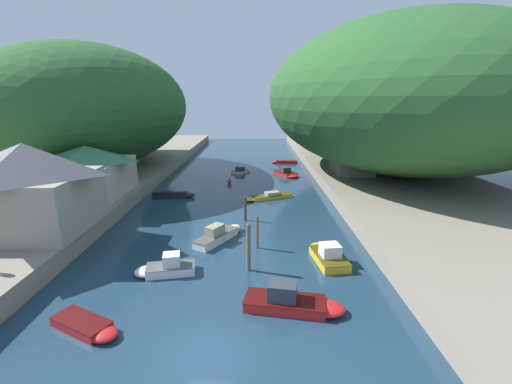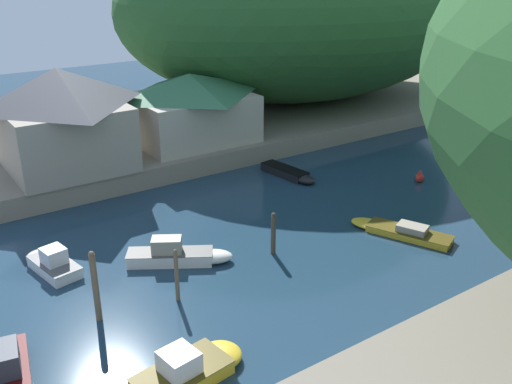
# 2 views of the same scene
# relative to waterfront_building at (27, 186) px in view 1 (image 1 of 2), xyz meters

# --- Properties ---
(water_surface) EXTENTS (130.00, 130.00, 0.00)m
(water_surface) POSITION_rel_waterfront_building_xyz_m (16.16, 16.70, -5.33)
(water_surface) COLOR #1E384C
(water_surface) RESTS_ON ground
(left_bank) EXTENTS (22.00, 120.00, 1.55)m
(left_bank) POSITION_rel_waterfront_building_xyz_m (-6.66, 16.70, -4.56)
(left_bank) COLOR gray
(left_bank) RESTS_ON ground
(right_bank) EXTENTS (22.00, 120.00, 1.55)m
(right_bank) POSITION_rel_waterfront_building_xyz_m (38.98, 16.70, -4.56)
(right_bank) COLOR gray
(right_bank) RESTS_ON ground
(hillside_left) EXTENTS (29.57, 41.39, 18.95)m
(hillside_left) POSITION_rel_waterfront_building_xyz_m (-7.76, 28.85, 5.69)
(hillside_left) COLOR #285628
(hillside_left) RESTS_ON left_bank
(hillside_right) EXTENTS (38.75, 54.24, 21.89)m
(hillside_right) POSITION_rel_waterfront_building_xyz_m (40.08, 26.12, 7.16)
(hillside_right) COLOR #285628
(hillside_right) RESTS_ON right_bank
(waterfront_building) EXTENTS (9.73, 8.92, 7.31)m
(waterfront_building) POSITION_rel_waterfront_building_xyz_m (0.00, 0.00, 0.00)
(waterfront_building) COLOR gray
(waterfront_building) RESTS_ON left_bank
(boathouse_shed) EXTENTS (8.55, 10.28, 5.67)m
(boathouse_shed) POSITION_rel_waterfront_building_xyz_m (-0.44, 10.81, -0.86)
(boathouse_shed) COLOR #B2A899
(boathouse_shed) RESTS_ON left_bank
(right_bank_cottage) EXTENTS (5.57, 8.20, 5.30)m
(right_bank_cottage) POSITION_rel_waterfront_building_xyz_m (32.99, 23.30, -1.04)
(right_bank_cottage) COLOR slate
(right_bank_cottage) RESTS_ON right_bank
(boat_yellow_tender) EXTENTS (5.43, 1.96, 0.64)m
(boat_yellow_tender) POSITION_rel_waterfront_building_xyz_m (8.35, 14.78, -5.02)
(boat_yellow_tender) COLOR black
(boat_yellow_tender) RESTS_ON water_surface
(boat_near_quay) EXTENTS (6.56, 3.98, 0.83)m
(boat_near_quay) POSITION_rel_waterfront_building_xyz_m (20.05, 14.36, -5.07)
(boat_near_quay) COLOR gold
(boat_near_quay) RESTS_ON water_surface
(boat_red_skiff) EXTENTS (6.26, 2.91, 1.68)m
(boat_red_skiff) POSITION_rel_waterfront_building_xyz_m (20.99, -9.22, -4.83)
(boat_red_skiff) COLOR red
(boat_red_skiff) RESTS_ON water_surface
(boat_mid_channel) EXTENTS (5.27, 1.86, 0.49)m
(boat_mid_channel) POSITION_rel_waterfront_building_xyz_m (24.17, 39.08, -5.09)
(boat_mid_channel) COLOR red
(boat_mid_channel) RESTS_ON water_surface
(boat_white_cruiser) EXTENTS (4.49, 2.35, 1.52)m
(boat_white_cruiser) POSITION_rel_waterfront_building_xyz_m (12.12, -4.89, -4.87)
(boat_white_cruiser) COLOR white
(boat_white_cruiser) RESTS_ON water_surface
(boat_far_upstream) EXTENTS (4.50, 3.28, 0.55)m
(boat_far_upstream) POSITION_rel_waterfront_building_xyz_m (9.54, -11.23, -5.06)
(boat_far_upstream) COLOR red
(boat_far_upstream) RESTS_ON water_surface
(boat_cabin_cruiser) EXTENTS (2.68, 5.14, 1.56)m
(boat_cabin_cruiser) POSITION_rel_waterfront_building_xyz_m (24.30, -2.65, -4.86)
(boat_cabin_cruiser) COLOR gold
(boat_cabin_cruiser) RESTS_ON water_surface
(boat_small_dinghy) EXTENTS (4.31, 5.79, 1.57)m
(boat_small_dinghy) POSITION_rel_waterfront_building_xyz_m (15.50, 1.39, -4.85)
(boat_small_dinghy) COLOR silver
(boat_small_dinghy) RESTS_ON water_surface
(boat_navy_launch) EXTENTS (4.37, 5.78, 1.31)m
(boat_navy_launch) POSITION_rel_waterfront_building_xyz_m (23.81, 27.96, -4.94)
(boat_navy_launch) COLOR red
(boat_navy_launch) RESTS_ON water_surface
(boat_far_right_bank) EXTENTS (3.53, 3.98, 1.02)m
(boat_far_right_bank) POSITION_rel_waterfront_building_xyz_m (16.20, 30.50, -5.02)
(boat_far_right_bank) COLOR white
(boat_far_right_bank) RESTS_ON water_surface
(mooring_post_second) EXTENTS (0.31, 0.31, 3.70)m
(mooring_post_second) POSITION_rel_waterfront_building_xyz_m (18.17, -4.38, -3.47)
(mooring_post_second) COLOR brown
(mooring_post_second) RESTS_ON water_surface
(mooring_post_middle) EXTENTS (0.21, 0.21, 2.90)m
(mooring_post_middle) POSITION_rel_waterfront_building_xyz_m (18.82, -0.48, -3.88)
(mooring_post_middle) COLOR brown
(mooring_post_middle) RESTS_ON water_surface
(mooring_post_farthest) EXTENTS (0.29, 0.29, 2.63)m
(mooring_post_farthest) POSITION_rel_waterfront_building_xyz_m (17.60, 6.37, -4.01)
(mooring_post_farthest) COLOR #4C3D2D
(mooring_post_farthest) RESTS_ON water_surface
(channel_buoy_near) EXTENTS (0.68, 0.68, 1.03)m
(channel_buoy_near) POSITION_rel_waterfront_building_xyz_m (14.75, 22.38, -4.93)
(channel_buoy_near) COLOR red
(channel_buoy_near) RESTS_ON water_surface
(person_on_quay) EXTENTS (0.25, 0.40, 1.69)m
(person_on_quay) POSITION_rel_waterfront_building_xyz_m (2.04, -3.35, -2.81)
(person_on_quay) COLOR #282D3D
(person_on_quay) RESTS_ON left_bank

